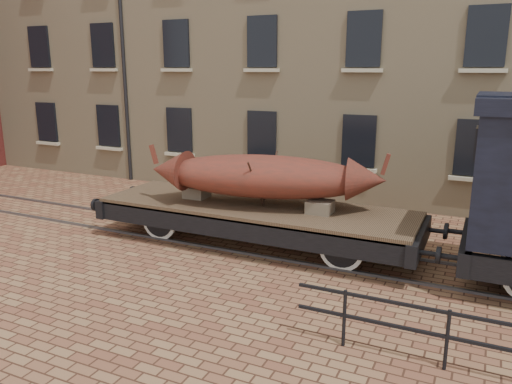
% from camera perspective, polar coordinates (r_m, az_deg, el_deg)
% --- Properties ---
extents(ground, '(90.00, 90.00, 0.00)m').
position_cam_1_polar(ground, '(13.02, 1.61, -6.33)').
color(ground, brown).
extents(warehouse_cream, '(40.00, 10.19, 14.00)m').
position_cam_1_polar(warehouse_cream, '(21.42, 21.31, 19.74)').
color(warehouse_cream, '#CEB587').
rests_on(warehouse_cream, ground).
extents(rail_track, '(30.00, 1.52, 0.06)m').
position_cam_1_polar(rail_track, '(13.01, 1.61, -6.21)').
color(rail_track, '#59595E').
rests_on(rail_track, ground).
extents(flatcar_wagon, '(9.27, 2.52, 1.40)m').
position_cam_1_polar(flatcar_wagon, '(12.92, -0.13, -2.42)').
color(flatcar_wagon, brown).
rests_on(flatcar_wagon, ground).
extents(iron_boat, '(6.11, 2.71, 1.49)m').
position_cam_1_polar(iron_boat, '(12.58, 0.83, 1.83)').
color(iron_boat, maroon).
rests_on(iron_boat, flatcar_wagon).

